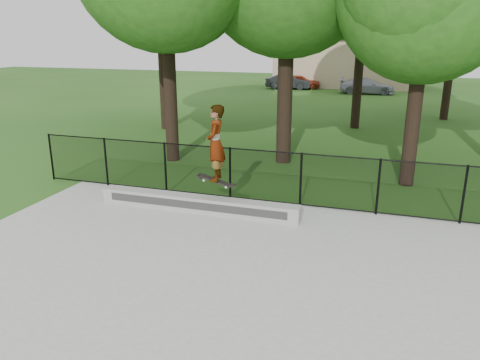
# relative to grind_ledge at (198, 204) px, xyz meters

# --- Properties ---
(ground) EXTENTS (100.00, 100.00, 0.00)m
(ground) POSITION_rel_grind_ledge_xyz_m (2.50, -4.70, -0.27)
(ground) COLOR #214B15
(ground) RESTS_ON ground
(concrete_slab) EXTENTS (14.00, 12.00, 0.06)m
(concrete_slab) POSITION_rel_grind_ledge_xyz_m (2.50, -4.70, -0.24)
(concrete_slab) COLOR #9F9F9A
(concrete_slab) RESTS_ON ground
(grind_ledge) EXTENTS (5.46, 0.40, 0.41)m
(grind_ledge) POSITION_rel_grind_ledge_xyz_m (0.00, 0.00, 0.00)
(grind_ledge) COLOR #9A9995
(grind_ledge) RESTS_ON concrete_slab
(car_a) EXTENTS (3.76, 2.33, 1.20)m
(car_a) POSITION_rel_grind_ledge_xyz_m (-2.97, 29.73, 0.33)
(car_a) COLOR #96331B
(car_a) RESTS_ON ground
(car_b) EXTENTS (3.50, 1.53, 1.25)m
(car_b) POSITION_rel_grind_ledge_xyz_m (-3.81, 29.16, 0.36)
(car_b) COLOR black
(car_b) RESTS_ON ground
(car_c) EXTENTS (4.01, 2.03, 1.23)m
(car_c) POSITION_rel_grind_ledge_xyz_m (2.74, 27.80, 0.35)
(car_c) COLOR #9394A6
(car_c) RESTS_ON ground
(skater_airborne) EXTENTS (0.82, 0.77, 2.10)m
(skater_airborne) POSITION_rel_grind_ledge_xyz_m (0.56, -0.06, 1.66)
(skater_airborne) COLOR black
(skater_airborne) RESTS_ON ground
(chainlink_fence) EXTENTS (16.06, 0.06, 1.50)m
(chainlink_fence) POSITION_rel_grind_ledge_xyz_m (2.50, 1.20, 0.54)
(chainlink_fence) COLOR black
(chainlink_fence) RESTS_ON concrete_slab
(distant_building) EXTENTS (12.40, 6.40, 4.30)m
(distant_building) POSITION_rel_grind_ledge_xyz_m (0.50, 33.30, 1.90)
(distant_building) COLOR tan
(distant_building) RESTS_ON ground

